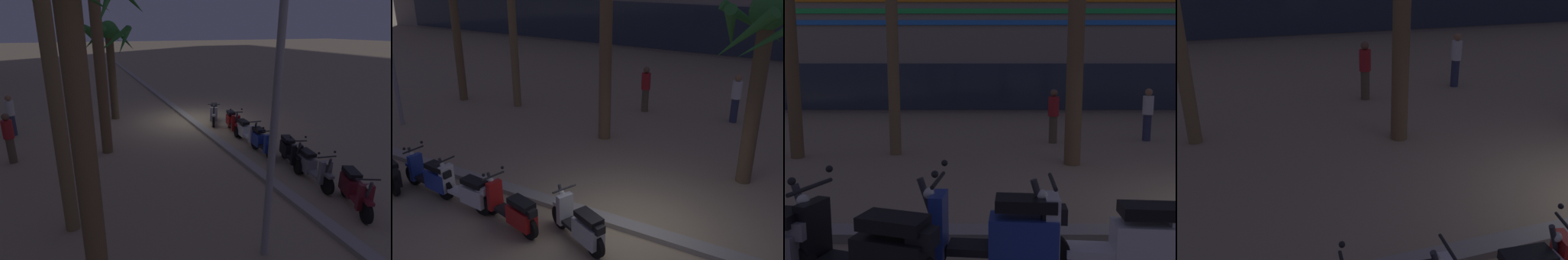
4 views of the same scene
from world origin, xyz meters
The scene contains 9 objects.
ground_plane centered at (0.00, 0.00, 0.00)m, with size 200.00×200.00×0.00m, color #9E896B.
curb_strip centered at (0.00, 0.10, 0.06)m, with size 60.00×0.36×0.12m, color gray.
scooter_blue_mid_rear centered at (-4.88, -0.89, 0.46)m, with size 1.78×0.56×1.17m.
scooter_white_gap_after_mid centered at (-3.69, -0.95, 0.44)m, with size 1.87×0.56×1.04m.
scooter_red_mid_centre centered at (-2.22, -1.08, 0.44)m, with size 1.82×0.74×1.17m.
scooter_silver_lead_nearest centered at (-0.69, -0.87, 0.45)m, with size 1.62×0.88×1.04m.
palm_tree_by_mall_entrance centered at (1.66, 3.53, 3.48)m, with size 2.42×2.45×4.69m.
pedestrian_by_palm_tree centered at (-2.71, 7.45, 0.91)m, with size 0.34×0.34×1.72m.
pedestrian_strolling_near_curb centered at (0.50, 7.89, 0.92)m, with size 0.34×0.34×1.74m.
Camera 2 is at (2.92, -6.96, 5.29)m, focal length 38.76 mm.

